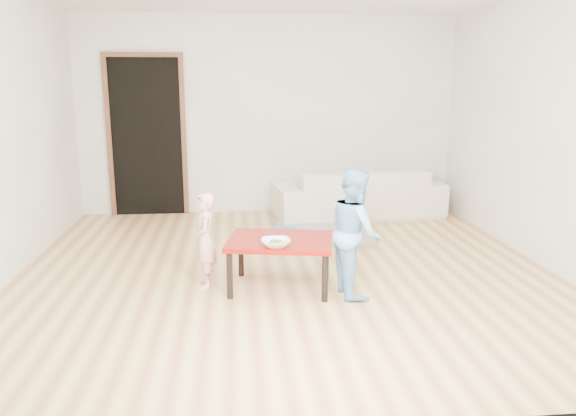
{
  "coord_description": "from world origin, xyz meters",
  "views": [
    {
      "loc": [
        -0.47,
        -5.05,
        1.76
      ],
      "look_at": [
        0.0,
        -0.2,
        0.65
      ],
      "focal_mm": 35.0,
      "sensor_mm": 36.0,
      "label": 1
    }
  ],
  "objects": [
    {
      "name": "child_blue",
      "position": [
        0.52,
        -0.64,
        0.53
      ],
      "size": [
        0.45,
        0.56,
        1.07
      ],
      "primitive_type": "imported",
      "rotation": [
        0.0,
        0.0,
        1.67
      ],
      "color": "#63AFE5",
      "rests_on": "floor"
    },
    {
      "name": "doorway",
      "position": [
        -1.6,
        2.48,
        1.02
      ],
      "size": [
        1.02,
        0.08,
        2.11
      ],
      "primitive_type": null,
      "color": "brown",
      "rests_on": "back_wall"
    },
    {
      "name": "back_wall",
      "position": [
        0.0,
        2.5,
        1.3
      ],
      "size": [
        5.0,
        0.02,
        2.6
      ],
      "primitive_type": "cube",
      "color": "white",
      "rests_on": "floor"
    },
    {
      "name": "cushion",
      "position": [
        0.65,
        1.87,
        0.48
      ],
      "size": [
        0.52,
        0.48,
        0.12
      ],
      "primitive_type": "cube",
      "rotation": [
        0.0,
        0.0,
        0.19
      ],
      "color": "orange",
      "rests_on": "sofa"
    },
    {
      "name": "blanket",
      "position": [
        0.54,
        1.11,
        0.03
      ],
      "size": [
        1.2,
        1.05,
        0.05
      ],
      "primitive_type": null,
      "rotation": [
        0.0,
        0.0,
        -0.16
      ],
      "color": "gray",
      "rests_on": "floor"
    },
    {
      "name": "floor",
      "position": [
        0.0,
        0.0,
        0.0
      ],
      "size": [
        5.0,
        5.0,
        0.01
      ],
      "primitive_type": "cube",
      "color": "#B1774C",
      "rests_on": "ground"
    },
    {
      "name": "right_wall",
      "position": [
        2.5,
        0.0,
        1.3
      ],
      "size": [
        0.02,
        5.0,
        2.6
      ],
      "primitive_type": "cube",
      "color": "white",
      "rests_on": "floor"
    },
    {
      "name": "red_table",
      "position": [
        -0.09,
        -0.46,
        0.22
      ],
      "size": [
        0.99,
        0.81,
        0.44
      ],
      "primitive_type": null,
      "rotation": [
        0.0,
        0.0,
        -0.18
      ],
      "color": "maroon",
      "rests_on": "floor"
    },
    {
      "name": "child_pink",
      "position": [
        -0.74,
        -0.36,
        0.42
      ],
      "size": [
        0.22,
        0.32,
        0.83
      ],
      "primitive_type": "imported",
      "rotation": [
        0.0,
        0.0,
        -1.5
      ],
      "color": "pink",
      "rests_on": "floor"
    },
    {
      "name": "basin",
      "position": [
        0.05,
        0.99,
        0.06
      ],
      "size": [
        0.38,
        0.38,
        0.12
      ],
      "primitive_type": "imported",
      "color": "teal",
      "rests_on": "floor"
    },
    {
      "name": "sofa",
      "position": [
        1.15,
        2.05,
        0.32
      ],
      "size": [
        2.27,
        1.11,
        0.64
      ],
      "primitive_type": "imported",
      "rotation": [
        0.0,
        0.0,
        3.26
      ],
      "color": "silver",
      "rests_on": "floor"
    },
    {
      "name": "bowl",
      "position": [
        -0.15,
        -0.67,
        0.47
      ],
      "size": [
        0.24,
        0.24,
        0.06
      ],
      "primitive_type": "imported",
      "color": "white",
      "rests_on": "red_table"
    },
    {
      "name": "broccoli",
      "position": [
        -0.15,
        -0.67,
        0.47
      ],
      "size": [
        0.12,
        0.12,
        0.06
      ],
      "primitive_type": null,
      "color": "#2D5919",
      "rests_on": "red_table"
    }
  ]
}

